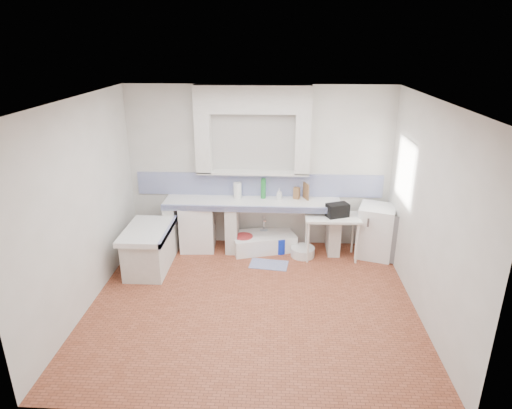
{
  "coord_description": "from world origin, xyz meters",
  "views": [
    {
      "loc": [
        0.33,
        -5.29,
        3.47
      ],
      "look_at": [
        0.0,
        1.0,
        1.1
      ],
      "focal_mm": 30.84,
      "sensor_mm": 36.0,
      "label": 1
    }
  ],
  "objects_px": {
    "stove": "(198,226)",
    "fridge": "(376,231)",
    "sink": "(263,242)",
    "side_table": "(331,237)"
  },
  "relations": [
    {
      "from": "sink",
      "to": "side_table",
      "type": "height_order",
      "value": "side_table"
    },
    {
      "from": "stove",
      "to": "sink",
      "type": "distance_m",
      "value": 1.18
    },
    {
      "from": "stove",
      "to": "fridge",
      "type": "distance_m",
      "value": 3.05
    },
    {
      "from": "stove",
      "to": "side_table",
      "type": "xyz_separation_m",
      "value": [
        2.29,
        -0.24,
        -0.04
      ]
    },
    {
      "from": "sink",
      "to": "fridge",
      "type": "height_order",
      "value": "fridge"
    },
    {
      "from": "sink",
      "to": "side_table",
      "type": "relative_size",
      "value": 1.2
    },
    {
      "from": "side_table",
      "to": "stove",
      "type": "bearing_deg",
      "value": 172.94
    },
    {
      "from": "side_table",
      "to": "fridge",
      "type": "relative_size",
      "value": 1.01
    },
    {
      "from": "stove",
      "to": "sink",
      "type": "bearing_deg",
      "value": -2.93
    },
    {
      "from": "side_table",
      "to": "fridge",
      "type": "distance_m",
      "value": 0.77
    }
  ]
}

